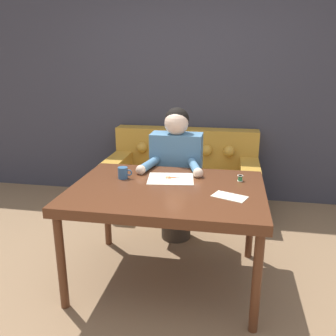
{
  "coord_description": "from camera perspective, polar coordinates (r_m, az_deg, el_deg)",
  "views": [
    {
      "loc": [
        0.51,
        -2.25,
        1.66
      ],
      "look_at": [
        0.05,
        0.28,
        0.86
      ],
      "focal_mm": 38.0,
      "sensor_mm": 36.0,
      "label": 1
    }
  ],
  "objects": [
    {
      "name": "dining_table",
      "position": [
        2.61,
        -0.17,
        -4.57
      ],
      "size": [
        1.4,
        1.02,
        0.76
      ],
      "color": "#562D19",
      "rests_on": "ground_plane"
    },
    {
      "name": "couch",
      "position": [
        4.08,
        2.4,
        -2.12
      ],
      "size": [
        1.66,
        0.82,
        0.88
      ],
      "color": "#B7842D",
      "rests_on": "ground_plane"
    },
    {
      "name": "mug",
      "position": [
        2.78,
        -7.21,
        -0.77
      ],
      "size": [
        0.11,
        0.08,
        0.09
      ],
      "color": "#335B84",
      "rests_on": "dining_table"
    },
    {
      "name": "scissors",
      "position": [
        2.78,
        0.81,
        -1.58
      ],
      "size": [
        0.19,
        0.1,
        0.01
      ],
      "color": "silver",
      "rests_on": "dining_table"
    },
    {
      "name": "pattern_paper_main",
      "position": [
        2.76,
        0.44,
        -1.73
      ],
      "size": [
        0.39,
        0.33,
        0.0
      ],
      "color": "beige",
      "rests_on": "dining_table"
    },
    {
      "name": "pattern_paper_offcut",
      "position": [
        2.44,
        9.86,
        -4.53
      ],
      "size": [
        0.26,
        0.21,
        0.0
      ],
      "color": "beige",
      "rests_on": "dining_table"
    },
    {
      "name": "wall_back",
      "position": [
        4.28,
        3.5,
        12.27
      ],
      "size": [
        8.0,
        0.06,
        2.6
      ],
      "color": "#383842",
      "rests_on": "ground_plane"
    },
    {
      "name": "person",
      "position": [
        3.26,
        1.33,
        -0.86
      ],
      "size": [
        0.55,
        0.6,
        1.25
      ],
      "color": "#33281E",
      "rests_on": "ground_plane"
    },
    {
      "name": "thread_spool",
      "position": [
        2.76,
        11.5,
        -1.62
      ],
      "size": [
        0.04,
        0.04,
        0.05
      ],
      "color": "#338C4C",
      "rests_on": "dining_table"
    },
    {
      "name": "ground_plane",
      "position": [
        2.84,
        -2.12,
        -18.57
      ],
      "size": [
        16.0,
        16.0,
        0.0
      ],
      "primitive_type": "plane",
      "color": "#846647"
    }
  ]
}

